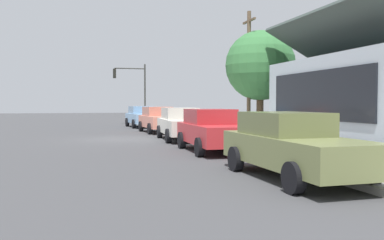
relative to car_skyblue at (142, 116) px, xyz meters
name	(u,v)px	position (x,y,z in m)	size (l,w,h in m)	color
ground_plane	(121,139)	(10.41, -2.63, -0.81)	(120.00, 120.00, 0.00)	#424244
sidewalk_curb	(225,135)	(10.41, 2.97, -0.73)	(60.00, 4.20, 0.16)	#A3A099
car_skyblue	(142,116)	(0.00, 0.00, 0.00)	(4.59, 2.20, 1.59)	#8CB7E0
car_coral	(159,119)	(6.06, 0.14, 0.00)	(4.47, 2.11, 1.59)	#EA8C75
car_ivory	(181,123)	(11.63, 0.21, 0.00)	(4.89, 2.20, 1.59)	silver
car_cherry	(212,130)	(16.79, 0.14, 0.00)	(4.51, 2.08, 1.59)	red
car_olive	(291,145)	(22.74, 0.21, 0.00)	(4.89, 2.03, 1.59)	olive
shade_tree	(260,66)	(7.49, 6.31, 3.33)	(4.36, 4.36, 6.35)	brown
traffic_light_main	(133,84)	(-4.64, -0.09, 2.68)	(0.37, 2.79, 5.20)	#383833
utility_pole_wooden	(249,69)	(7.44, 5.57, 3.11)	(1.80, 0.24, 7.50)	brown
fire_hydrant_red	(174,123)	(3.96, 1.57, -0.32)	(0.22, 0.22, 0.71)	red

